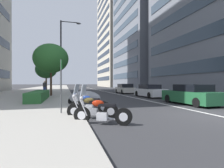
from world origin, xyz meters
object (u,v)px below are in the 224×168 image
object	(u,v)px
motorcycle_second_in_row	(92,108)
motorcycle_by_sign_pole	(84,98)
car_approaching_light	(150,91)
street_tree_far_plaza	(51,58)
car_mid_block_traffic	(125,89)
street_lamp_with_banners	(64,51)
motorcycle_under_tarp	(101,112)
car_far_down_avenue	(191,95)
motorcycle_mid_row	(89,105)
parking_sign_by_curb	(61,81)
street_tree_by_lamp_post	(46,70)
pedestrian_on_plaza	(45,87)

from	to	relation	value
motorcycle_second_in_row	motorcycle_by_sign_pole	world-z (taller)	motorcycle_second_in_row
car_approaching_light	street_tree_far_plaza	world-z (taller)	street_tree_far_plaza
motorcycle_second_in_row	street_tree_far_plaza	distance (m)	13.39
motorcycle_second_in_row	car_mid_block_traffic	size ratio (longest dim) A/B	0.50
motorcycle_by_sign_pole	street_tree_far_plaza	distance (m)	9.74
car_approaching_light	street_lamp_with_banners	xyz separation A→B (m)	(5.16, 8.95, 4.79)
motorcycle_under_tarp	car_far_down_avenue	distance (m)	8.52
motorcycle_second_in_row	motorcycle_mid_row	size ratio (longest dim) A/B	1.10
motorcycle_second_in_row	parking_sign_by_curb	xyz separation A→B (m)	(0.87, 1.26, 1.19)
street_tree_by_lamp_post	street_tree_far_plaza	bearing A→B (deg)	-170.67
motorcycle_mid_row	car_far_down_avenue	world-z (taller)	motorcycle_mid_row
motorcycle_by_sign_pole	car_approaching_light	distance (m)	9.54
pedestrian_on_plaza	motorcycle_mid_row	bearing A→B (deg)	-32.76
car_far_down_avenue	motorcycle_mid_row	bearing A→B (deg)	101.03
parking_sign_by_curb	street_tree_far_plaza	bearing A→B (deg)	6.40
pedestrian_on_plaza	motorcycle_second_in_row	bearing A→B (deg)	-33.93
motorcycle_mid_row	car_mid_block_traffic	xyz separation A→B (m)	(15.96, -7.44, 0.23)
car_far_down_avenue	pedestrian_on_plaza	size ratio (longest dim) A/B	2.78
car_approaching_light	parking_sign_by_curb	distance (m)	12.64
motorcycle_by_sign_pole	pedestrian_on_plaza	bearing A→B (deg)	-45.62
street_lamp_with_banners	motorcycle_second_in_row	bearing A→B (deg)	-175.16
motorcycle_mid_row	parking_sign_by_curb	world-z (taller)	parking_sign_by_curb
motorcycle_by_sign_pole	street_lamp_with_banners	size ratio (longest dim) A/B	0.25
street_lamp_with_banners	street_tree_far_plaza	distance (m)	2.94
parking_sign_by_curb	street_tree_far_plaza	world-z (taller)	street_tree_far_plaza
motorcycle_mid_row	street_tree_by_lamp_post	xyz separation A→B (m)	(18.67, 3.87, 3.07)
motorcycle_by_sign_pole	motorcycle_mid_row	bearing A→B (deg)	118.06
motorcycle_under_tarp	street_tree_by_lamp_post	world-z (taller)	street_tree_by_lamp_post
car_approaching_light	street_lamp_with_banners	world-z (taller)	street_lamp_with_banners
motorcycle_mid_row	car_mid_block_traffic	size ratio (longest dim) A/B	0.45
car_mid_block_traffic	street_lamp_with_banners	xyz separation A→B (m)	(-2.43, 8.76, 4.76)
motorcycle_under_tarp	motorcycle_second_in_row	bearing A→B (deg)	-54.16
street_tree_far_plaza	pedestrian_on_plaza	xyz separation A→B (m)	(5.45, 1.23, -3.20)
parking_sign_by_curb	street_tree_far_plaza	distance (m)	12.08
car_far_down_avenue	car_mid_block_traffic	size ratio (longest dim) A/B	1.07
motorcycle_second_in_row	pedestrian_on_plaza	bearing A→B (deg)	-60.33
motorcycle_mid_row	car_approaching_light	world-z (taller)	motorcycle_mid_row
street_tree_by_lamp_post	pedestrian_on_plaza	xyz separation A→B (m)	(-2.00, 0.00, -2.52)
motorcycle_by_sign_pole	street_tree_far_plaza	world-z (taller)	street_tree_far_plaza
motorcycle_under_tarp	street_tree_far_plaza	world-z (taller)	street_tree_far_plaza
motorcycle_by_sign_pole	parking_sign_by_curb	size ratio (longest dim) A/B	0.92
motorcycle_under_tarp	pedestrian_on_plaza	bearing A→B (deg)	-51.67
car_far_down_avenue	parking_sign_by_curb	world-z (taller)	parking_sign_by_curb
street_tree_by_lamp_post	street_lamp_with_banners	bearing A→B (deg)	-153.70
street_lamp_with_banners	car_mid_block_traffic	bearing A→B (deg)	-74.47
motorcycle_second_in_row	car_far_down_avenue	xyz separation A→B (m)	(3.12, -7.56, 0.23)
motorcycle_second_in_row	street_tree_by_lamp_post	distance (m)	20.64
parking_sign_by_curb	pedestrian_on_plaza	distance (m)	17.38
motorcycle_under_tarp	car_approaching_light	distance (m)	13.23
street_tree_far_plaza	street_tree_by_lamp_post	size ratio (longest dim) A/B	1.20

